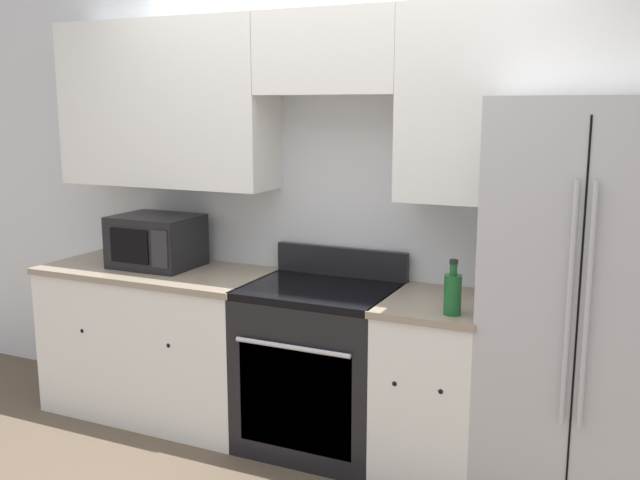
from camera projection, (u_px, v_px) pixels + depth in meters
ground_plane at (294, 470)px, 3.60m from camera, size 12.00×12.00×0.00m
wall_back at (341, 158)px, 3.83m from camera, size 8.00×0.39×2.60m
lower_cabinets_left at (159, 340)px, 4.23m from camera, size 1.36×0.64×0.88m
lower_cabinets_right at (435, 386)px, 3.54m from camera, size 0.51×0.64×0.88m
oven_range at (320, 366)px, 3.80m from camera, size 0.77×0.65×1.04m
refrigerator at (584, 306)px, 3.21m from camera, size 0.85×0.73×1.85m
microwave at (156, 241)px, 4.17m from camera, size 0.48×0.39×0.30m
bottle at (453, 293)px, 3.21m from camera, size 0.08×0.08×0.26m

